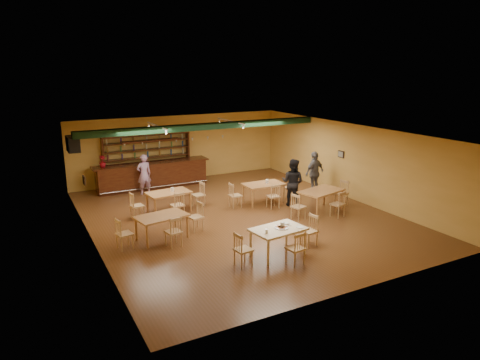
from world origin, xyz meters
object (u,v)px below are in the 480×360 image
bar_counter (152,175)px  dining_table_d (321,201)px  dining_table_a (169,202)px  dining_table_c (162,227)px  patron_right_a (293,182)px  dining_table_b (264,193)px  patron_bar (144,174)px  near_table (278,242)px

bar_counter → dining_table_d: bar_counter is taller
dining_table_a → dining_table_c: size_ratio=1.00×
patron_right_a → dining_table_c: bearing=67.0°
dining_table_d → patron_right_a: bearing=100.6°
dining_table_b → patron_bar: (-3.76, 3.35, 0.46)m
dining_table_d → patron_bar: (-5.06, 5.25, 0.44)m
bar_counter → dining_table_b: bearing=-52.8°
near_table → patron_bar: (-1.60, 7.74, 0.45)m
bar_counter → dining_table_d: 7.55m
dining_table_a → dining_table_d: 5.55m
dining_table_d → bar_counter: bearing=112.3°
dining_table_c → dining_table_d: 5.97m
dining_table_d → dining_table_b: bearing=110.4°
dining_table_a → bar_counter: bearing=76.8°
bar_counter → dining_table_d: size_ratio=3.12×
near_table → patron_right_a: (2.95, 3.59, 0.51)m
dining_table_b → bar_counter: bearing=128.3°
near_table → patron_right_a: size_ratio=0.81×
dining_table_c → patron_right_a: patron_right_a is taller
dining_table_b → near_table: near_table is taller
patron_bar → dining_table_a: bearing=87.4°
dining_table_a → dining_table_b: size_ratio=0.99×
dining_table_a → dining_table_b: dining_table_b is taller
bar_counter → patron_bar: (-0.59, -0.83, 0.28)m
dining_table_a → dining_table_d: size_ratio=0.94×
patron_right_a → patron_bar: bearing=14.9°
bar_counter → near_table: bar_counter is taller
bar_counter → patron_right_a: size_ratio=2.77×
dining_table_c → patron_right_a: size_ratio=0.84×
dining_table_b → dining_table_c: bearing=-158.5°
bar_counter → dining_table_c: (-1.49, -5.91, -0.18)m
bar_counter → dining_table_d: bearing=-53.6°
dining_table_b → dining_table_a: bearing=171.3°
dining_table_c → near_table: near_table is taller
patron_bar → bar_counter: bearing=-130.7°
near_table → dining_table_d: bearing=28.8°
dining_table_b → patron_right_a: 1.25m
dining_table_b → near_table: 4.89m
dining_table_b → patron_bar: 5.05m
dining_table_b → dining_table_d: (1.31, -1.90, 0.02)m
near_table → patron_bar: patron_bar is taller
dining_table_d → near_table: size_ratio=1.09×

